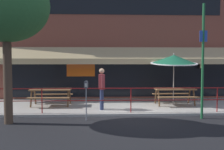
# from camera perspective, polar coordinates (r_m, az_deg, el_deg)

# --- Properties ---
(ground_plane) EXTENTS (120.00, 120.00, 0.00)m
(ground_plane) POSITION_cam_1_polar(r_m,az_deg,el_deg) (9.65, 4.53, -9.44)
(ground_plane) COLOR black
(patio_deck) EXTENTS (15.00, 4.00, 0.10)m
(patio_deck) POSITION_cam_1_polar(r_m,az_deg,el_deg) (11.59, 3.33, -7.06)
(patio_deck) COLOR #ADA89E
(patio_deck) RESTS_ON ground
(restaurant_building) EXTENTS (15.00, 1.60, 7.54)m
(restaurant_building) POSITION_cam_1_polar(r_m,az_deg,el_deg) (13.73, 2.44, 9.99)
(restaurant_building) COLOR brown
(restaurant_building) RESTS_ON ground
(patio_railing) EXTENTS (13.84, 0.04, 0.97)m
(patio_railing) POSITION_cam_1_polar(r_m,az_deg,el_deg) (9.81, 4.34, -4.49)
(patio_railing) COLOR maroon
(patio_railing) RESTS_ON patio_deck
(picnic_table_left) EXTENTS (1.80, 1.42, 0.76)m
(picnic_table_left) POSITION_cam_1_polar(r_m,az_deg,el_deg) (11.57, -13.76, -3.88)
(picnic_table_left) COLOR brown
(picnic_table_left) RESTS_ON patio_deck
(picnic_table_centre) EXTENTS (1.80, 1.42, 0.76)m
(picnic_table_centre) POSITION_cam_1_polar(r_m,az_deg,el_deg) (11.81, 14.11, -3.74)
(picnic_table_centre) COLOR brown
(picnic_table_centre) RESTS_ON patio_deck
(patio_umbrella_centre) EXTENTS (2.14, 2.14, 2.39)m
(patio_umbrella_centre) POSITION_cam_1_polar(r_m,az_deg,el_deg) (11.91, 13.95, 3.42)
(patio_umbrella_centre) COLOR #B7B2A8
(patio_umbrella_centre) RESTS_ON patio_deck
(pedestrian_walking) EXTENTS (0.26, 0.62, 1.71)m
(pedestrian_walking) POSITION_cam_1_polar(r_m,az_deg,el_deg) (10.36, -2.36, -2.65)
(pedestrian_walking) COLOR navy
(pedestrian_walking) RESTS_ON patio_deck
(parking_meter_near) EXTENTS (0.15, 0.16, 1.42)m
(parking_meter_near) POSITION_cam_1_polar(r_m,az_deg,el_deg) (8.92, -5.94, -3.00)
(parking_meter_near) COLOR gray
(parking_meter_near) RESTS_ON ground
(street_sign_pole) EXTENTS (0.28, 0.09, 4.18)m
(street_sign_pole) POSITION_cam_1_polar(r_m,az_deg,el_deg) (9.63, 20.04, 3.22)
(street_sign_pole) COLOR #1E6033
(street_sign_pole) RESTS_ON ground
(street_tree_curbside) EXTENTS (2.85, 2.56, 5.58)m
(street_tree_curbside) POSITION_cam_1_polar(r_m,az_deg,el_deg) (9.16, -22.70, 15.40)
(street_tree_curbside) COLOR brown
(street_tree_curbside) RESTS_ON ground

